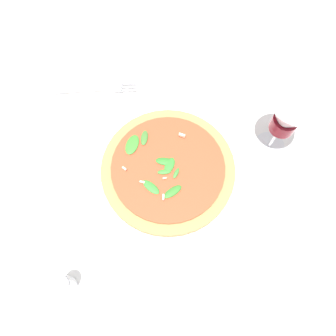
% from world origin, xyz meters
% --- Properties ---
extents(ground_plane, '(6.00, 6.00, 0.00)m').
position_xyz_m(ground_plane, '(0.00, 0.00, 0.00)').
color(ground_plane, white).
extents(pizza_arugula_main, '(0.30, 0.30, 0.05)m').
position_xyz_m(pizza_arugula_main, '(-0.01, 0.03, 0.02)').
color(pizza_arugula_main, white).
rests_on(pizza_arugula_main, ground_plane).
extents(wine_glass, '(0.09, 0.09, 0.17)m').
position_xyz_m(wine_glass, '(0.22, -0.00, 0.12)').
color(wine_glass, white).
rests_on(wine_glass, ground_plane).
extents(napkin, '(0.14, 0.11, 0.01)m').
position_xyz_m(napkin, '(-0.10, 0.29, 0.00)').
color(napkin, silver).
rests_on(napkin, ground_plane).
extents(fork, '(0.20, 0.08, 0.00)m').
position_xyz_m(fork, '(-0.09, 0.29, 0.01)').
color(fork, silver).
rests_on(fork, ground_plane).
extents(shaker_pepper, '(0.03, 0.03, 0.07)m').
position_xyz_m(shaker_pepper, '(-0.27, -0.11, 0.03)').
color(shaker_pepper, silver).
rests_on(shaker_pepper, ground_plane).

